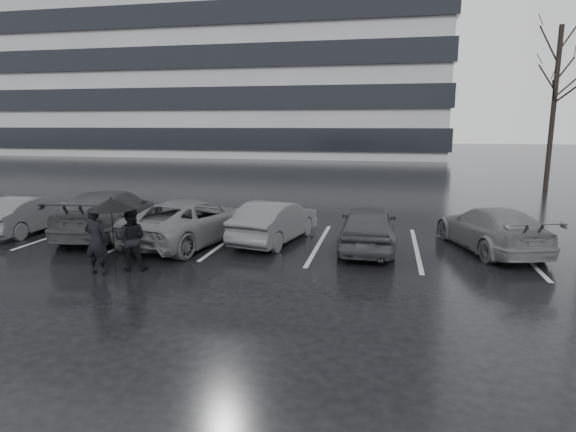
# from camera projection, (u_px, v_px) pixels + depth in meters

# --- Properties ---
(ground) EXTENTS (160.00, 160.00, 0.00)m
(ground) POSITION_uv_depth(u_px,v_px,m) (281.00, 267.00, 11.99)
(ground) COLOR black
(ground) RESTS_ON ground
(office_building) EXTENTS (61.00, 26.00, 29.00)m
(office_building) POSITION_uv_depth(u_px,v_px,m) (191.00, 35.00, 59.79)
(office_building) COLOR #9C9C9F
(office_building) RESTS_ON ground
(car_main) EXTENTS (1.56, 3.82, 1.30)m
(car_main) POSITION_uv_depth(u_px,v_px,m) (368.00, 227.00, 13.51)
(car_main) COLOR black
(car_main) RESTS_ON ground
(car_west_a) EXTENTS (2.09, 3.98, 1.25)m
(car_west_a) POSITION_uv_depth(u_px,v_px,m) (275.00, 221.00, 14.45)
(car_west_a) COLOR #2D2E30
(car_west_a) RESTS_ON ground
(car_west_b) EXTENTS (3.22, 5.11, 1.32)m
(car_west_b) POSITION_uv_depth(u_px,v_px,m) (191.00, 221.00, 14.32)
(car_west_b) COLOR #454547
(car_west_b) RESTS_ON ground
(car_west_c) EXTENTS (2.62, 5.20, 1.45)m
(car_west_c) POSITION_uv_depth(u_px,v_px,m) (111.00, 212.00, 15.32)
(car_west_c) COLOR black
(car_west_c) RESTS_ON ground
(car_west_d) EXTENTS (1.33, 3.67, 1.20)m
(car_west_d) POSITION_uv_depth(u_px,v_px,m) (29.00, 214.00, 15.72)
(car_west_d) COLOR #2D2E30
(car_west_d) RESTS_ON ground
(car_east) EXTENTS (2.93, 4.57, 1.23)m
(car_east) POSITION_uv_depth(u_px,v_px,m) (491.00, 229.00, 13.45)
(car_east) COLOR #454547
(car_east) RESTS_ON ground
(pedestrian_left) EXTENTS (0.61, 0.41, 1.62)m
(pedestrian_left) POSITION_uv_depth(u_px,v_px,m) (96.00, 240.00, 11.31)
(pedestrian_left) COLOR black
(pedestrian_left) RESTS_ON ground
(pedestrian_right) EXTENTS (0.88, 0.77, 1.54)m
(pedestrian_right) POSITION_uv_depth(u_px,v_px,m) (131.00, 239.00, 11.60)
(pedestrian_right) COLOR black
(pedestrian_right) RESTS_ON ground
(umbrella) EXTENTS (1.07, 1.07, 1.81)m
(umbrella) POSITION_uv_depth(u_px,v_px,m) (111.00, 204.00, 11.29)
(umbrella) COLOR black
(umbrella) RESTS_ON ground
(stall_stripes) EXTENTS (19.72, 5.00, 0.00)m
(stall_stripes) POSITION_uv_depth(u_px,v_px,m) (273.00, 241.00, 14.55)
(stall_stripes) COLOR #ADADB0
(stall_stripes) RESTS_ON ground
(tree_north) EXTENTS (0.26, 0.26, 8.50)m
(tree_north) POSITION_uv_depth(u_px,v_px,m) (553.00, 109.00, 25.37)
(tree_north) COLOR black
(tree_north) RESTS_ON ground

